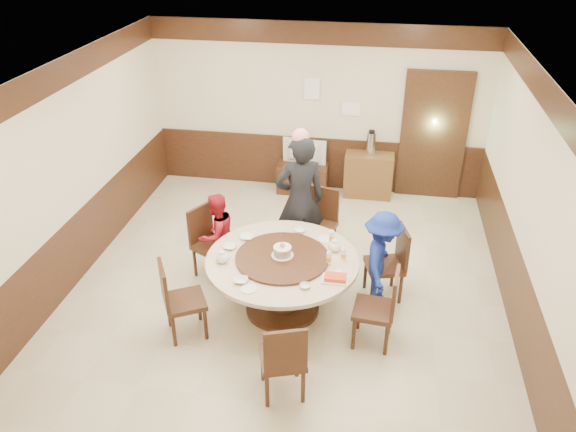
% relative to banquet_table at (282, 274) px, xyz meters
% --- Properties ---
extents(room, '(6.00, 6.04, 2.84)m').
position_rel_banquet_table_xyz_m(room, '(-0.02, 0.52, 0.55)').
color(room, beige).
rests_on(room, ground).
extents(banquet_table, '(1.80, 1.80, 0.78)m').
position_rel_banquet_table_xyz_m(banquet_table, '(0.00, 0.00, 0.00)').
color(banquet_table, '#381E11').
rests_on(banquet_table, ground).
extents(chair_0, '(0.55, 0.55, 0.97)m').
position_rel_banquet_table_xyz_m(chair_0, '(1.22, 0.50, -0.23)').
color(chair_0, '#381E11').
rests_on(chair_0, ground).
extents(chair_1, '(0.54, 0.55, 0.97)m').
position_rel_banquet_table_xyz_m(chair_1, '(0.28, 1.32, -0.23)').
color(chair_1, '#381E11').
rests_on(chair_1, ground).
extents(chair_2, '(0.60, 0.60, 0.97)m').
position_rel_banquet_table_xyz_m(chair_2, '(-1.05, 0.59, -0.23)').
color(chair_2, '#381E11').
rests_on(chair_2, ground).
extents(chair_3, '(0.60, 0.60, 0.97)m').
position_rel_banquet_table_xyz_m(chair_3, '(-1.03, -0.61, -0.23)').
color(chair_3, '#381E11').
rests_on(chair_3, ground).
extents(chair_4, '(0.56, 0.56, 0.97)m').
position_rel_banquet_table_xyz_m(chair_4, '(0.24, -1.32, -0.23)').
color(chair_4, '#381E11').
rests_on(chair_4, ground).
extents(chair_5, '(0.49, 0.48, 0.97)m').
position_rel_banquet_table_xyz_m(chair_5, '(1.12, -0.40, -0.23)').
color(chair_5, '#381E11').
rests_on(chair_5, ground).
extents(person_standing, '(0.79, 0.67, 1.85)m').
position_rel_banquet_table_xyz_m(person_standing, '(0.03, 1.14, 0.39)').
color(person_standing, black).
rests_on(person_standing, ground).
extents(person_red, '(0.67, 0.71, 1.16)m').
position_rel_banquet_table_xyz_m(person_red, '(-0.99, 0.66, 0.05)').
color(person_red, '#A81624').
rests_on(person_red, ground).
extents(person_blue, '(0.51, 0.84, 1.27)m').
position_rel_banquet_table_xyz_m(person_blue, '(1.15, 0.34, 0.10)').
color(person_blue, navy).
rests_on(person_blue, ground).
extents(birthday_cake, '(0.26, 0.26, 0.18)m').
position_rel_banquet_table_xyz_m(birthday_cake, '(-0.00, 0.02, 0.31)').
color(birthday_cake, white).
rests_on(birthday_cake, banquet_table).
extents(teapot_left, '(0.17, 0.15, 0.13)m').
position_rel_banquet_table_xyz_m(teapot_left, '(-0.67, -0.19, 0.28)').
color(teapot_left, white).
rests_on(teapot_left, banquet_table).
extents(teapot_right, '(0.17, 0.15, 0.13)m').
position_rel_banquet_table_xyz_m(teapot_right, '(0.59, 0.27, 0.28)').
color(teapot_right, white).
rests_on(teapot_right, banquet_table).
extents(bowl_0, '(0.17, 0.17, 0.04)m').
position_rel_banquet_table_xyz_m(bowl_0, '(-0.51, 0.36, 0.24)').
color(bowl_0, white).
rests_on(bowl_0, banquet_table).
extents(bowl_1, '(0.12, 0.12, 0.04)m').
position_rel_banquet_table_xyz_m(bowl_1, '(0.34, -0.52, 0.24)').
color(bowl_1, white).
rests_on(bowl_1, banquet_table).
extents(bowl_2, '(0.16, 0.16, 0.04)m').
position_rel_banquet_table_xyz_m(bowl_2, '(-0.37, -0.53, 0.24)').
color(bowl_2, white).
rests_on(bowl_2, banquet_table).
extents(bowl_3, '(0.13, 0.13, 0.04)m').
position_rel_banquet_table_xyz_m(bowl_3, '(0.66, -0.19, 0.24)').
color(bowl_3, white).
rests_on(bowl_3, banquet_table).
extents(bowl_4, '(0.15, 0.15, 0.04)m').
position_rel_banquet_table_xyz_m(bowl_4, '(-0.66, 0.11, 0.24)').
color(bowl_4, white).
rests_on(bowl_4, banquet_table).
extents(bowl_5, '(0.14, 0.14, 0.04)m').
position_rel_banquet_table_xyz_m(bowl_5, '(0.11, 0.63, 0.24)').
color(bowl_5, white).
rests_on(bowl_5, banquet_table).
extents(saucer_near, '(0.18, 0.18, 0.01)m').
position_rel_banquet_table_xyz_m(saucer_near, '(-0.25, -0.65, 0.22)').
color(saucer_near, white).
rests_on(saucer_near, banquet_table).
extents(saucer_far, '(0.18, 0.18, 0.01)m').
position_rel_banquet_table_xyz_m(saucer_far, '(0.45, 0.50, 0.22)').
color(saucer_far, white).
rests_on(saucer_far, banquet_table).
extents(shrimp_platter, '(0.30, 0.20, 0.06)m').
position_rel_banquet_table_xyz_m(shrimp_platter, '(0.65, -0.33, 0.24)').
color(shrimp_platter, white).
rests_on(shrimp_platter, banquet_table).
extents(bottle_0, '(0.06, 0.06, 0.16)m').
position_rel_banquet_table_xyz_m(bottle_0, '(0.55, -0.02, 0.30)').
color(bottle_0, white).
rests_on(bottle_0, banquet_table).
extents(bottle_1, '(0.06, 0.06, 0.16)m').
position_rel_banquet_table_xyz_m(bottle_1, '(0.71, 0.08, 0.30)').
color(bottle_1, white).
rests_on(bottle_1, banquet_table).
extents(bottle_2, '(0.06, 0.06, 0.16)m').
position_rel_banquet_table_xyz_m(bottle_2, '(0.53, 0.45, 0.30)').
color(bottle_2, white).
rests_on(bottle_2, banquet_table).
extents(tv_stand, '(0.85, 0.45, 0.50)m').
position_rel_banquet_table_xyz_m(tv_stand, '(-0.23, 3.25, -0.28)').
color(tv_stand, '#381E11').
rests_on(tv_stand, ground).
extents(television, '(0.75, 0.19, 0.43)m').
position_rel_banquet_table_xyz_m(television, '(-0.23, 3.25, 0.18)').
color(television, gray).
rests_on(television, tv_stand).
extents(side_cabinet, '(0.80, 0.40, 0.75)m').
position_rel_banquet_table_xyz_m(side_cabinet, '(0.88, 3.28, -0.16)').
color(side_cabinet, brown).
rests_on(side_cabinet, ground).
extents(thermos, '(0.15, 0.15, 0.38)m').
position_rel_banquet_table_xyz_m(thermos, '(0.89, 3.28, 0.41)').
color(thermos, silver).
rests_on(thermos, side_cabinet).
extents(notice_left, '(0.25, 0.00, 0.35)m').
position_rel_banquet_table_xyz_m(notice_left, '(-0.13, 3.46, 1.22)').
color(notice_left, white).
rests_on(notice_left, room).
extents(notice_right, '(0.30, 0.00, 0.22)m').
position_rel_banquet_table_xyz_m(notice_right, '(0.52, 3.46, 0.92)').
color(notice_right, white).
rests_on(notice_right, room).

